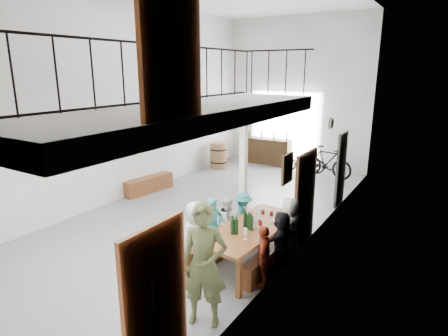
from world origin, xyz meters
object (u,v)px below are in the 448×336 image
Objects in this scene: bench_inner at (219,243)px; bicycle_near at (303,161)px; side_bench at (149,184)px; tasting_table at (251,231)px; oak_barrel at (219,155)px; host_standing at (204,265)px; serving_counter at (267,151)px.

bench_inner is 1.47× the size of bicycle_near.
tasting_table is at bearing -25.83° from side_bench.
oak_barrel is 3.14m from bicycle_near.
tasting_table is 1.85m from host_standing.
tasting_table reaches higher than side_bench.
host_standing is at bearing -71.16° from serving_counter.
tasting_table reaches higher than bench_inner.
bench_inner is at bearing -176.61° from tasting_table.
bicycle_near is at bearing 79.32° from host_standing.
bicycle_near is at bearing 100.32° from bench_inner.
tasting_table is at bearing 74.55° from host_standing.
serving_counter is at bearing 64.93° from bicycle_near.
bicycle_near reaches higher than tasting_table.
host_standing is (4.90, -4.10, 0.70)m from side_bench.
host_standing reaches higher than tasting_table.
oak_barrel is at bearing 99.55° from host_standing.
serving_counter is (1.50, 5.13, 0.27)m from side_bench.
tasting_table is 0.86m from bench_inner.
bicycle_near is (3.20, 4.62, 0.17)m from side_bench.
tasting_table is 5.24m from side_bench.
serving_counter is 1.02× the size of host_standing.
serving_counter is at bearing 88.46° from host_standing.
side_bench is at bearing -107.73° from serving_counter.
tasting_table is 1.57× the size of bicycle_near.
serving_counter is at bearing 117.46° from tasting_table.
oak_barrel is (0.25, 3.55, 0.25)m from side_bench.
bench_inner is at bearing 95.12° from host_standing.
host_standing reaches higher than bicycle_near.
oak_barrel reaches higher than bench_inner.
bench_inner is at bearing 177.89° from bicycle_near.
side_bench is (-3.97, 2.27, -0.03)m from bench_inner.
side_bench is 6.43m from host_standing.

